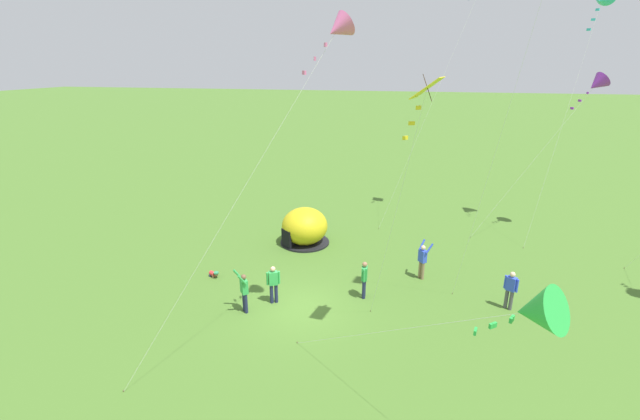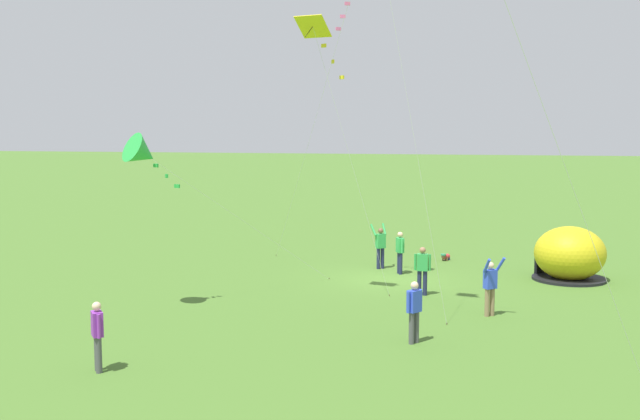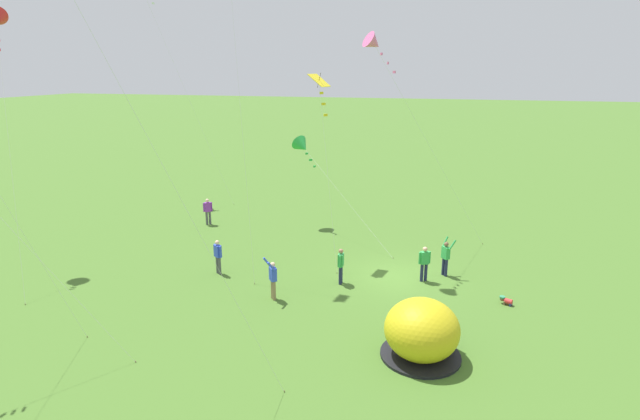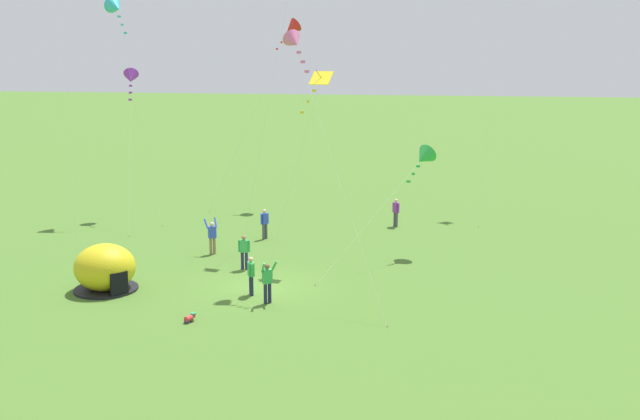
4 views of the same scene
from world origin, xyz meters
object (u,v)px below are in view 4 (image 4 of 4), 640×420
at_px(person_arms_raised, 212,236).
at_px(person_far_back, 396,211).
at_px(person_with_toddler, 251,274).
at_px(kite_pink, 294,42).
at_px(kite_yellow, 319,84).
at_px(popup_tent, 105,268).
at_px(kite_cyan, 116,7).
at_px(kite_purple, 131,78).
at_px(toddler_crawling, 190,317).
at_px(person_near_tent, 265,222).
at_px(kite_red, 291,28).
at_px(person_flying_kite, 267,281).
at_px(kite_green, 423,157).
at_px(person_strolling, 244,250).

relative_size(person_arms_raised, person_far_back, 1.10).
bearing_deg(person_with_toddler, kite_pink, 64.60).
bearing_deg(kite_yellow, popup_tent, -144.76).
relative_size(person_arms_raised, kite_cyan, 0.14).
height_order(kite_purple, kite_yellow, kite_yellow).
height_order(toddler_crawling, kite_pink, kite_pink).
relative_size(person_near_tent, kite_cyan, 0.13).
bearing_deg(person_arms_raised, popup_tent, -113.37).
bearing_deg(person_with_toddler, person_near_tent, 100.32).
height_order(kite_pink, kite_yellow, kite_pink).
height_order(person_far_back, kite_red, kite_red).
xyz_separation_m(person_flying_kite, kite_yellow, (1.05, 6.60, 7.89)).
relative_size(toddler_crawling, kite_pink, 0.05).
relative_size(person_far_back, kite_pink, 0.15).
distance_m(popup_tent, person_far_back, 18.70).
distance_m(person_with_toddler, kite_green, 11.56).
bearing_deg(person_flying_kite, person_arms_raised, 123.28).
height_order(person_strolling, kite_cyan, kite_cyan).
relative_size(person_with_toddler, kite_yellow, 0.18).
distance_m(person_flying_kite, person_near_tent, 11.06).
height_order(kite_purple, kite_pink, kite_pink).
bearing_deg(person_near_tent, kite_cyan, 155.80).
xyz_separation_m(person_flying_kite, person_far_back, (4.35, 14.99, -0.03)).
bearing_deg(person_strolling, person_with_toddler, -70.46).
bearing_deg(kite_purple, kite_red, 31.34).
distance_m(person_flying_kite, kite_purple, 21.48).
xyz_separation_m(person_strolling, person_arms_raised, (-2.39, 2.46, 0.03)).
distance_m(kite_red, kite_yellow, 15.59).
distance_m(person_with_toddler, person_arms_raised, 7.22).
bearing_deg(kite_yellow, person_flying_kite, -99.08).
bearing_deg(popup_tent, kite_pink, 22.69).
xyz_separation_m(person_arms_raised, person_far_back, (9.03, 7.87, -0.03)).
bearing_deg(toddler_crawling, person_flying_kite, 46.80).
height_order(toddler_crawling, person_with_toddler, person_with_toddler).
distance_m(person_far_back, kite_pink, 15.37).
bearing_deg(person_with_toddler, person_flying_kite, -44.37).
distance_m(person_near_tent, kite_purple, 13.42).
distance_m(person_strolling, kite_green, 10.33).
bearing_deg(kite_pink, person_with_toddler, -115.40).
bearing_deg(kite_cyan, popup_tent, -69.47).
xyz_separation_m(person_arms_raised, kite_cyan, (-8.39, 8.23, 12.05)).
xyz_separation_m(person_flying_kite, person_near_tent, (-2.74, 10.71, -0.03)).
distance_m(toddler_crawling, person_near_tent, 13.39).
bearing_deg(kite_yellow, person_with_toddler, -109.58).
distance_m(person_with_toddler, person_strolling, 3.95).
height_order(popup_tent, person_arms_raised, popup_tent).
bearing_deg(person_near_tent, person_far_back, 31.12).
relative_size(person_near_tent, kite_yellow, 0.18).
bearing_deg(kite_pink, toddler_crawling, -114.13).
height_order(person_near_tent, kite_pink, kite_pink).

